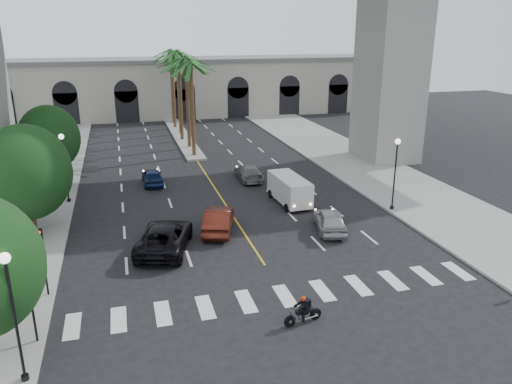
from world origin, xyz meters
name	(u,v)px	position (x,y,z in m)	size (l,w,h in m)	color
ground	(276,282)	(0.00, 0.00, 0.00)	(140.00, 140.00, 0.00)	black
sidewalk_left	(16,211)	(-15.00, 15.00, 0.07)	(8.00, 100.00, 0.15)	gray
sidewalk_right	(387,179)	(15.00, 15.00, 0.07)	(8.00, 100.00, 0.15)	gray
median	(182,137)	(0.00, 38.00, 0.10)	(2.00, 24.00, 0.20)	gray
pier_building	(166,87)	(0.00, 55.00, 4.27)	(71.00, 10.50, 8.50)	#BBB9A8
palm_a	(191,67)	(0.00, 28.00, 9.10)	(3.20, 3.20, 10.30)	#47331E
palm_b	(186,61)	(0.10, 32.00, 9.37)	(3.20, 3.20, 10.60)	#47331E
palm_c	(179,63)	(-0.20, 36.00, 8.91)	(3.20, 3.20, 10.10)	#47331E
palm_d	(177,55)	(0.15, 40.00, 9.65)	(3.20, 3.20, 10.90)	#47331E
palm_e	(172,57)	(-0.10, 44.00, 9.19)	(3.20, 3.20, 10.40)	#47331E
palm_f	(170,53)	(0.20, 48.00, 9.46)	(3.20, 3.20, 10.70)	#47331E
street_tree_mid	(26,172)	(-13.00, 10.00, 4.21)	(5.44, 5.44, 7.21)	#382616
street_tree_far	(49,138)	(-13.00, 22.00, 3.90)	(5.04, 5.04, 6.68)	#382616
lamp_post_left_near	(13,307)	(-11.40, -5.00, 3.22)	(0.40, 0.40, 5.35)	black
lamp_post_left_far	(64,162)	(-11.40, 16.00, 3.22)	(0.40, 0.40, 5.35)	black
lamp_post_right	(395,168)	(11.40, 8.00, 3.22)	(0.40, 0.40, 5.35)	black
traffic_signal_near	(30,291)	(-11.30, -2.50, 2.51)	(0.25, 0.18, 3.65)	black
traffic_signal_far	(42,251)	(-11.30, 1.50, 2.51)	(0.25, 0.18, 3.65)	black
motorcycle_rider	(304,311)	(0.06, -3.99, 0.62)	(1.89, 0.57, 1.37)	black
car_a	(330,220)	(5.51, 5.74, 0.74)	(1.75, 4.34, 1.48)	#98989D
car_b	(219,219)	(-1.50, 7.62, 0.80)	(1.69, 4.84, 1.59)	#4D180F
car_c	(165,237)	(-5.19, 5.61, 0.82)	(2.74, 5.93, 1.65)	black
car_d	(249,172)	(3.34, 18.38, 0.68)	(1.90, 4.67, 1.36)	slate
car_e	(153,177)	(-4.88, 19.24, 0.68)	(1.62, 4.02, 1.37)	#10214C
cargo_van	(290,189)	(4.73, 11.50, 1.15)	(2.19, 4.96, 2.07)	silver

